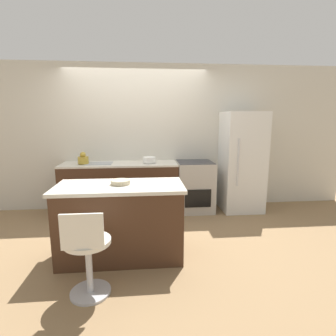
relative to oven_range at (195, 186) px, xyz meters
name	(u,v)px	position (x,y,z in m)	size (l,w,h in m)	color
ground_plane	(138,218)	(-1.02, -0.32, -0.45)	(14.00, 14.00, 0.00)	#8E704C
wall_back	(137,138)	(-1.02, 0.33, 0.85)	(8.00, 0.06, 2.60)	beige
back_counter	(121,188)	(-1.32, 0.00, 0.00)	(1.97, 0.60, 0.89)	#422819
kitchen_island	(121,221)	(-1.19, -1.53, 0.00)	(1.47, 0.68, 0.89)	#422819
oven_range	(195,186)	(0.00, 0.00, 0.00)	(0.64, 0.61, 0.89)	#B7B2A8
refrigerator	(242,162)	(0.84, -0.02, 0.43)	(0.70, 0.67, 1.76)	silver
stool_chair	(88,255)	(-1.43, -2.24, -0.04)	(0.42, 0.42, 0.86)	#B7B7BC
kettle	(83,159)	(-1.92, -0.03, 0.53)	(0.18, 0.18, 0.20)	#B29333
mixing_bowl	(149,160)	(-0.81, -0.03, 0.50)	(0.22, 0.22, 0.10)	white
fruit_bowl	(120,182)	(-1.18, -1.50, 0.47)	(0.22, 0.22, 0.05)	#C1B28E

